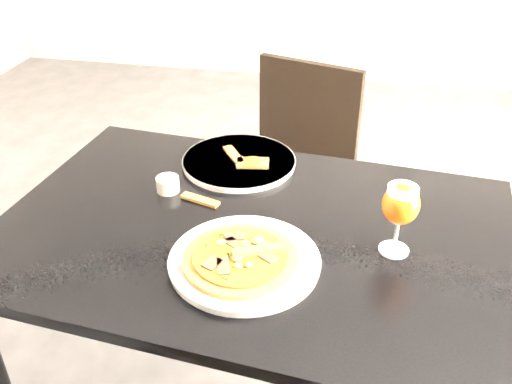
% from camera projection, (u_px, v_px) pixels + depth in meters
% --- Properties ---
extents(dining_table, '(1.27, 0.91, 0.75)m').
position_uv_depth(dining_table, '(252.00, 257.00, 1.39)').
color(dining_table, black).
rests_on(dining_table, ground).
extents(chair_far, '(0.51, 0.51, 0.88)m').
position_uv_depth(chair_far, '(292.00, 177.00, 2.07)').
color(chair_far, black).
rests_on(chair_far, ground).
extents(plate_main, '(0.37, 0.37, 0.02)m').
position_uv_depth(plate_main, '(245.00, 261.00, 1.22)').
color(plate_main, white).
rests_on(plate_main, dining_table).
extents(pizza, '(0.25, 0.25, 0.03)m').
position_uv_depth(pizza, '(241.00, 258.00, 1.21)').
color(pizza, '#964D24').
rests_on(pizza, plate_main).
extents(plate_second, '(0.41, 0.41, 0.02)m').
position_uv_depth(plate_second, '(239.00, 162.00, 1.60)').
color(plate_second, white).
rests_on(plate_second, dining_table).
extents(crust_scraps, '(0.15, 0.12, 0.01)m').
position_uv_depth(crust_scraps, '(246.00, 160.00, 1.58)').
color(crust_scraps, '#964D24').
rests_on(crust_scraps, plate_second).
extents(loose_crust, '(0.11, 0.05, 0.01)m').
position_uv_depth(loose_crust, '(200.00, 200.00, 1.44)').
color(loose_crust, '#964D24').
rests_on(loose_crust, dining_table).
extents(sauce_cup, '(0.06, 0.06, 0.04)m').
position_uv_depth(sauce_cup, '(168.00, 184.00, 1.47)').
color(sauce_cup, beige).
rests_on(sauce_cup, dining_table).
extents(beer_glass, '(0.08, 0.08, 0.17)m').
position_uv_depth(beer_glass, '(401.00, 205.00, 1.20)').
color(beer_glass, silver).
rests_on(beer_glass, dining_table).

